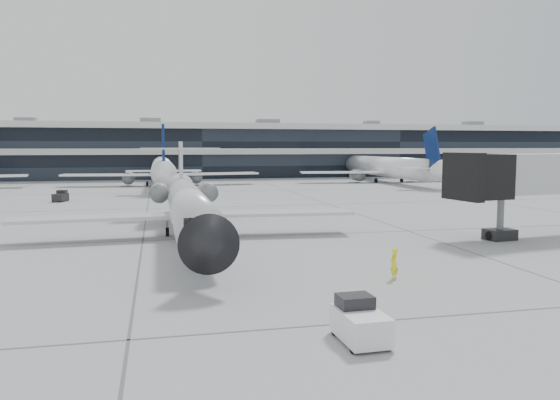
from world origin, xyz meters
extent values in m
plane|color=gray|center=(0.00, 0.00, 0.00)|extent=(220.00, 220.00, 0.00)
cube|color=black|center=(0.00, 82.00, 5.00)|extent=(170.00, 22.00, 10.00)
cylinder|color=silver|center=(-6.77, -0.32, 2.31)|extent=(2.75, 24.12, 2.71)
cone|color=black|center=(-6.79, -13.79, 2.31)|extent=(2.72, 2.82, 2.71)
cone|color=silver|center=(-6.75, 13.34, 2.61)|extent=(2.58, 3.22, 2.58)
cube|color=silver|center=(-13.30, 0.69, 1.61)|extent=(11.20, 3.36, 0.22)
cube|color=silver|center=(-0.24, 0.67, 1.61)|extent=(11.21, 3.39, 0.22)
cylinder|color=slate|center=(-8.77, 7.92, 2.71)|extent=(1.51, 3.42, 1.51)
cylinder|color=slate|center=(-4.75, 7.91, 2.71)|extent=(1.51, 3.42, 1.51)
cube|color=silver|center=(-6.75, 12.74, 4.72)|extent=(0.29, 2.61, 4.52)
cube|color=silver|center=(-6.75, 13.14, 6.33)|extent=(7.24, 1.62, 0.16)
cylinder|color=black|center=(-6.79, -9.87, 0.28)|extent=(0.18, 0.56, 0.56)
cylinder|color=black|center=(-8.27, 1.69, 0.32)|extent=(0.24, 0.64, 0.64)
cylinder|color=black|center=(-5.26, 1.69, 0.32)|extent=(0.24, 0.64, 0.64)
cube|color=black|center=(12.72, -5.32, 4.51)|extent=(3.25, 3.80, 3.01)
cylinder|color=slate|center=(14.53, -5.06, 1.50)|extent=(0.47, 0.47, 3.01)
cube|color=black|center=(14.53, -5.06, 0.38)|extent=(2.13, 1.76, 0.75)
imported|color=#FDFB1A|center=(2.39, -14.08, 0.79)|extent=(0.68, 0.66, 1.57)
cube|color=white|center=(-2.38, -21.93, 0.58)|extent=(1.45, 2.37, 0.95)
cube|color=black|center=(-2.40, -21.40, 1.22)|extent=(1.19, 0.99, 0.53)
cylinder|color=black|center=(-2.99, -21.10, 0.23)|extent=(0.21, 0.47, 0.47)
cylinder|color=black|center=(-1.83, -21.06, 0.23)|extent=(0.21, 0.47, 0.47)
cylinder|color=black|center=(-2.93, -22.79, 0.23)|extent=(0.21, 0.47, 0.47)
cylinder|color=black|center=(-1.77, -22.75, 0.23)|extent=(0.21, 0.47, 0.47)
cone|color=#FF510D|center=(-7.78, 9.70, 0.27)|extent=(0.35, 0.35, 0.54)
cube|color=#FF510D|center=(-7.78, 9.70, 0.01)|extent=(0.48, 0.48, 0.03)
cube|color=black|center=(-20.17, 29.93, 0.52)|extent=(1.74, 2.34, 0.86)
cube|color=black|center=(-20.05, 30.39, 1.09)|extent=(1.23, 1.10, 0.48)
cylinder|color=black|center=(-20.48, 30.80, 0.21)|extent=(0.27, 0.45, 0.42)
cylinder|color=black|center=(-19.47, 30.53, 0.21)|extent=(0.27, 0.45, 0.42)
cylinder|color=black|center=(-20.87, 29.33, 0.21)|extent=(0.27, 0.45, 0.42)
cylinder|color=black|center=(-19.86, 29.06, 0.21)|extent=(0.27, 0.45, 0.42)
camera|label=1|loc=(-8.94, -38.65, 6.57)|focal=35.00mm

